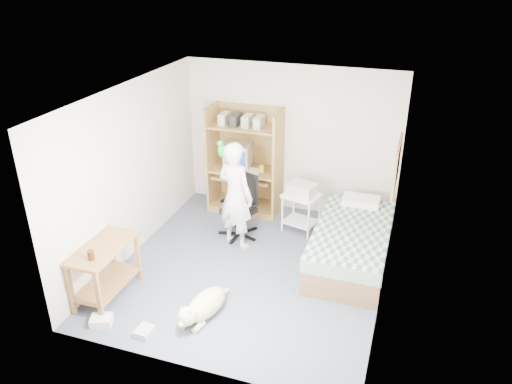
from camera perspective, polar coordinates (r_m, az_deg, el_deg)
floor at (r=7.18m, az=-0.50°, el=-8.65°), size 4.00×4.00×0.00m
wall_back at (r=8.33m, az=3.97°, el=5.96°), size 3.60×0.02×2.50m
wall_right at (r=6.26m, az=15.23°, el=-1.82°), size 0.02×4.00×2.50m
wall_left at (r=7.30m, az=-14.04°, el=2.32°), size 0.02×4.00×2.50m
ceiling at (r=6.13m, az=-0.59°, el=11.06°), size 3.60×4.00×0.02m
computer_hutch at (r=8.44m, az=-1.18°, el=3.17°), size 1.20×0.63×1.80m
bed at (r=7.29m, az=10.86°, el=-5.87°), size 1.02×2.02×0.66m
side_desk at (r=6.65m, az=-16.89°, el=-7.89°), size 0.50×1.00×0.75m
corkboard at (r=7.00m, az=15.80°, el=2.89°), size 0.04×0.94×0.66m
office_chair at (r=7.81m, az=-1.73°, el=-2.56°), size 0.57×0.58×1.00m
person at (r=7.33m, az=-2.36°, el=-0.39°), size 0.71×0.59×1.66m
parrot at (r=7.14m, az=-3.94°, el=4.85°), size 0.12×0.21×0.34m
dog at (r=6.26m, az=-6.02°, el=-12.80°), size 0.46×0.99×0.37m
printer_cart at (r=7.92m, az=5.17°, el=-1.67°), size 0.63×0.55×0.64m
printer at (r=7.78m, az=5.26°, el=0.33°), size 0.49×0.42×0.18m
crt_monitor at (r=8.44m, az=-2.04°, el=4.24°), size 0.47×0.49×0.40m
keyboard at (r=8.37m, az=-1.71°, el=1.85°), size 0.47×0.21×0.03m
pencil_cup at (r=8.27m, az=0.66°, el=2.69°), size 0.08×0.08×0.12m
drink_glass at (r=6.26m, az=-18.34°, el=-6.89°), size 0.08×0.08×0.12m
floor_box_a at (r=6.47m, az=-17.25°, el=-13.83°), size 0.31×0.28×0.10m
floor_box_b at (r=6.20m, az=-12.63°, el=-15.29°), size 0.19×0.23×0.08m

